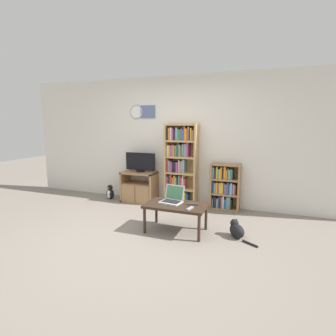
{
  "coord_description": "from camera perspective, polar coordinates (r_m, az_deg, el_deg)",
  "views": [
    {
      "loc": [
        1.7,
        -3.15,
        1.66
      ],
      "look_at": [
        0.12,
        1.08,
        0.88
      ],
      "focal_mm": 28.0,
      "sensor_mm": 36.0,
      "label": 1
    }
  ],
  "objects": [
    {
      "name": "ground_plane",
      "position": [
        3.95,
        -7.35,
        -15.21
      ],
      "size": [
        18.0,
        18.0,
        0.0
      ],
      "primitive_type": "plane",
      "color": "gray"
    },
    {
      "name": "wall_back",
      "position": [
        5.43,
        2.18,
        5.98
      ],
      "size": [
        7.11,
        0.09,
        2.6
      ],
      "color": "silver",
      "rests_on": "ground_plane"
    },
    {
      "name": "tv_stand",
      "position": [
        5.62,
        -6.31,
        -4.08
      ],
      "size": [
        0.72,
        0.43,
        0.64
      ],
      "color": "#9E754C",
      "rests_on": "ground_plane"
    },
    {
      "name": "television",
      "position": [
        5.53,
        -6.03,
        1.26
      ],
      "size": [
        0.66,
        0.18,
        0.4
      ],
      "color": "black",
      "rests_on": "tv_stand"
    },
    {
      "name": "bookshelf_tall",
      "position": [
        5.3,
        2.6,
        0.73
      ],
      "size": [
        0.65,
        0.26,
        1.65
      ],
      "color": "tan",
      "rests_on": "ground_plane"
    },
    {
      "name": "bookshelf_short",
      "position": [
        5.18,
        12.15,
        -4.11
      ],
      "size": [
        0.56,
        0.24,
        0.9
      ],
      "color": "#9E754C",
      "rests_on": "ground_plane"
    },
    {
      "name": "coffee_table",
      "position": [
        4.06,
        1.73,
        -8.54
      ],
      "size": [
        0.93,
        0.54,
        0.44
      ],
      "color": "#332319",
      "rests_on": "ground_plane"
    },
    {
      "name": "laptop",
      "position": [
        4.13,
        0.98,
        -6.55
      ],
      "size": [
        0.36,
        0.32,
        0.26
      ],
      "rotation": [
        0.0,
        0.0,
        -0.15
      ],
      "color": "silver",
      "rests_on": "coffee_table"
    },
    {
      "name": "remote_near_laptop",
      "position": [
        4.02,
        5.49,
        -7.87
      ],
      "size": [
        0.17,
        0.08,
        0.02
      ],
      "rotation": [
        0.0,
        0.0,
        4.94
      ],
      "color": "#38383A",
      "rests_on": "coffee_table"
    },
    {
      "name": "remote_far_from_laptop",
      "position": [
        3.83,
        4.8,
        -8.76
      ],
      "size": [
        0.08,
        0.17,
        0.02
      ],
      "rotation": [
        0.0,
        0.0,
        6.07
      ],
      "color": "#99999E",
      "rests_on": "coffee_table"
    },
    {
      "name": "cat",
      "position": [
        4.09,
        14.7,
        -12.87
      ],
      "size": [
        0.47,
        0.43,
        0.26
      ],
      "rotation": [
        0.0,
        0.0,
        0.64
      ],
      "color": "black",
      "rests_on": "ground_plane"
    },
    {
      "name": "penguin_figurine",
      "position": [
        5.94,
        -12.51,
        -5.24
      ],
      "size": [
        0.17,
        0.16,
        0.32
      ],
      "color": "black",
      "rests_on": "ground_plane"
    }
  ]
}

